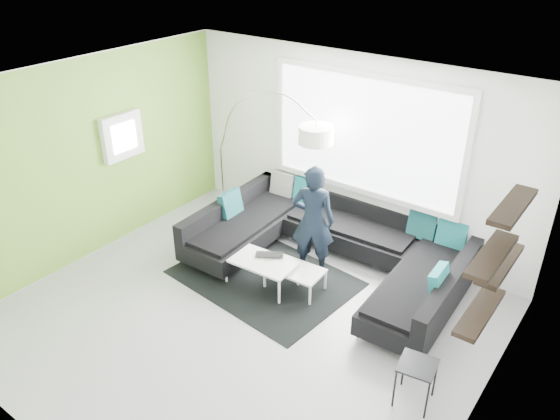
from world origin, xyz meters
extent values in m
plane|color=gray|center=(0.00, 0.00, 0.00)|extent=(5.50, 5.50, 0.00)
cube|color=white|center=(0.00, 2.50, 1.40)|extent=(5.50, 0.04, 2.80)
cube|color=white|center=(0.00, -2.50, 1.40)|extent=(5.50, 0.04, 2.80)
cube|color=white|center=(-2.75, 0.00, 1.40)|extent=(0.04, 5.00, 2.80)
cube|color=white|center=(2.75, 0.00, 1.40)|extent=(0.04, 5.00, 2.80)
cube|color=silver|center=(0.00, 0.00, 2.80)|extent=(5.50, 5.00, 0.04)
cube|color=#6B9E33|center=(-2.74, 0.00, 1.40)|extent=(0.01, 5.00, 2.80)
cube|color=silver|center=(0.20, 2.46, 1.70)|extent=(2.96, 0.06, 1.68)
cube|color=white|center=(-2.68, 0.60, 1.60)|extent=(0.12, 0.66, 0.66)
cube|color=black|center=(2.64, 0.40, 1.70)|extent=(0.20, 1.24, 0.95)
cube|color=black|center=(0.27, 1.50, 0.19)|extent=(3.70, 2.38, 0.38)
cube|color=black|center=(0.27, 1.50, 0.52)|extent=(3.70, 2.38, 0.29)
cube|color=#0C4C51|center=(0.27, 1.50, 0.58)|extent=(3.24, 0.32, 0.40)
cube|color=black|center=(-0.32, 0.84, 0.01)|extent=(2.45, 1.88, 0.01)
cube|color=white|center=(-0.06, 0.80, 0.19)|extent=(1.19, 0.74, 0.38)
cube|color=black|center=(2.21, 0.05, 0.25)|extent=(0.41, 0.41, 0.49)
imported|color=black|center=(0.09, 1.38, 0.79)|extent=(0.86, 0.80, 1.59)
imported|color=black|center=(-0.22, 0.82, 0.39)|extent=(0.58, 0.57, 0.03)
camera|label=1|loc=(3.51, -3.95, 4.35)|focal=35.00mm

